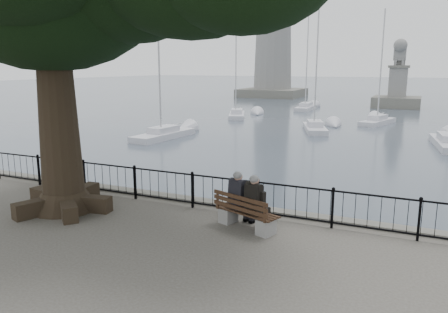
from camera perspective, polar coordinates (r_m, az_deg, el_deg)
The scene contains 12 objects.
harbor at distance 12.99m, azimuth 0.92°, elevation -8.69°, with size 260.00×260.00×1.20m.
railing at distance 12.22m, azimuth 0.00°, elevation -4.78°, with size 22.06×0.06×1.00m.
bench at distance 11.10m, azimuth 2.82°, elevation -7.84°, with size 1.81×1.06×0.92m.
person_left at distance 11.20m, azimuth 2.26°, elevation -5.75°, with size 0.58×0.80×1.45m.
person_right at distance 10.88m, azimuth 4.38°, elevation -6.32°, with size 0.58×0.80×1.45m.
lighthouse at distance 74.18m, azimuth 6.54°, elevation 17.54°, with size 9.77×9.77×29.96m.
lion_monument at distance 58.26m, azimuth 21.70°, elevation 8.00°, with size 5.55×5.55×8.30m.
sailboat_a at distance 31.25m, azimuth -7.90°, elevation 2.94°, with size 2.10×5.91×10.74m.
sailboat_b at distance 35.20m, azimuth 11.77°, elevation 3.86°, with size 3.09×5.47×11.91m.
sailboat_e at distance 43.83m, azimuth 1.68°, elevation 5.62°, with size 3.27×5.44×11.96m.
sailboat_f at distance 40.90m, azimuth 19.42°, elevation 4.45°, with size 2.81×5.37×9.92m.
sailboat_h at distance 52.24m, azimuth 10.64°, elevation 6.47°, with size 1.64×5.58×14.09m.
Camera 1 is at (4.82, -8.18, 4.04)m, focal length 35.00 mm.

